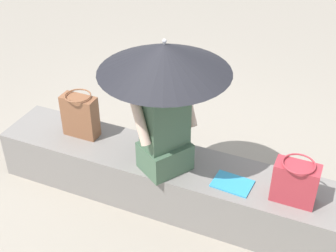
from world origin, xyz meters
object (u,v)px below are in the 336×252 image
(handbag_black, at_px, (80,115))
(person_seated, at_px, (165,125))
(tote_bag_canvas, at_px, (295,182))
(parasol, at_px, (165,58))
(magazine, at_px, (232,184))

(handbag_black, bearing_deg, person_seated, 171.28)
(person_seated, height_order, tote_bag_canvas, person_seated)
(person_seated, relative_size, parasol, 0.87)
(person_seated, distance_m, parasol, 0.51)
(person_seated, distance_m, handbag_black, 0.84)
(parasol, xyz_separation_m, handbag_black, (0.80, -0.09, -0.71))
(parasol, relative_size, magazine, 3.68)
(tote_bag_canvas, xyz_separation_m, magazine, (0.43, 0.01, -0.15))
(person_seated, bearing_deg, tote_bag_canvas, -178.26)
(handbag_black, height_order, tote_bag_canvas, handbag_black)
(magazine, bearing_deg, parasol, 2.63)
(handbag_black, bearing_deg, magazine, 175.39)
(parasol, bearing_deg, tote_bag_canvas, 179.90)
(person_seated, bearing_deg, magazine, -178.20)
(person_seated, bearing_deg, parasol, -66.05)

